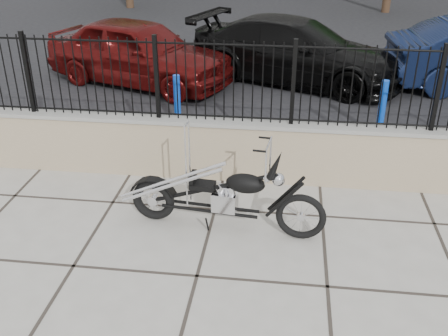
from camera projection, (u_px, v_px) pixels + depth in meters
name	position (u px, v px, depth m)	size (l,w,h in m)	color
ground_plane	(197.00, 276.00, 6.10)	(90.00, 90.00, 0.00)	#99968E
parking_lot	(262.00, 35.00, 17.14)	(30.00, 30.00, 0.00)	black
retaining_wall	(224.00, 149.00, 8.09)	(14.00, 0.36, 0.96)	gray
iron_fence	(224.00, 82.00, 7.60)	(14.00, 0.08, 1.20)	black
chopper_motorcycle	(221.00, 179.00, 6.67)	(2.48, 0.44, 1.49)	black
car_red	(139.00, 52.00, 12.19)	(1.82, 4.52, 1.54)	#4D0B0B
car_black	(296.00, 51.00, 12.39)	(2.07, 5.10, 1.48)	black
bollard_a	(177.00, 102.00, 9.83)	(0.13, 0.13, 1.05)	#0B54A7
bollard_b	(382.00, 109.00, 9.46)	(0.13, 0.13, 1.08)	blue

